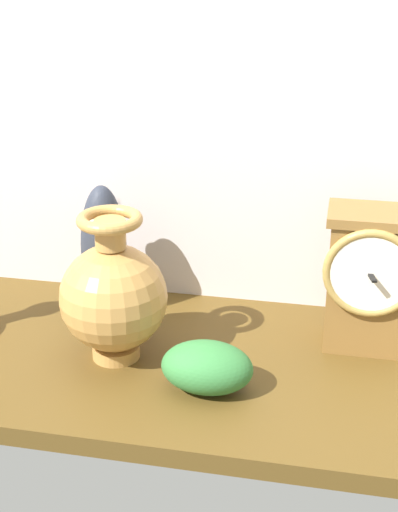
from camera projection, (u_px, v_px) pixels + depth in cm
name	position (u px, v px, depth cm)	size (l,w,h in cm)	color
ground_plane	(228.00, 370.00, 92.75)	(100.00, 36.00, 2.40)	#553D18
back_wall	(256.00, 71.00, 95.97)	(120.00, 2.00, 65.00)	silver
mantel_clock	(369.00, 278.00, 92.35)	(11.38, 10.16, 18.18)	olive
brass_vase_bulbous	(113.00, 295.00, 90.20)	(13.19, 13.19, 18.99)	#BF8B46
tall_ceramic_vase	(104.00, 250.00, 100.92)	(6.20, 6.20, 18.52)	#2D323F
ivy_sprig	(207.00, 367.00, 85.60)	(10.71, 7.50, 5.95)	#337839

